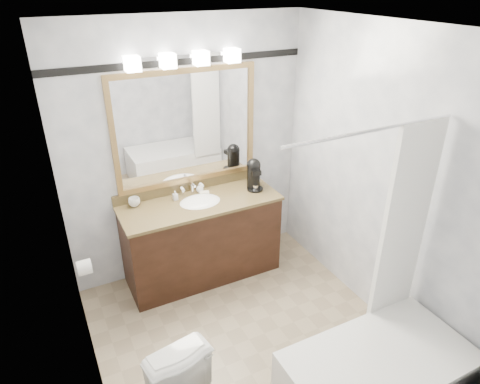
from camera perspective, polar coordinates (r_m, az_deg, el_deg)
name	(u,v)px	position (r m, az deg, el deg)	size (l,w,h in m)	color
room	(251,212)	(3.08, 1.45, -2.71)	(2.42, 2.62, 2.52)	gray
vanity	(202,237)	(4.29, -5.13, -6.05)	(1.53, 0.58, 0.97)	black
mirror	(186,128)	(4.06, -7.17, 8.47)	(1.40, 0.04, 1.10)	#A7814B
vanity_light_bar	(184,59)	(3.85, -7.44, 17.20)	(1.02, 0.14, 0.12)	silver
accent_stripe	(182,62)	(3.92, -7.75, 16.85)	(2.40, 0.01, 0.06)	black
bathtub	(378,370)	(3.42, 17.91, -21.63)	(1.30, 0.75, 1.96)	white
tp_roll	(84,267)	(3.66, -20.05, -9.42)	(0.12, 0.12, 0.11)	white
coffee_maker	(254,173)	(4.26, 1.85, 2.52)	(0.16, 0.20, 0.31)	black
cup_left	(134,202)	(4.09, -13.91, -1.30)	(0.11, 0.11, 0.08)	white
soap_bottle_a	(175,195)	(4.12, -8.64, -0.46)	(0.04, 0.04, 0.09)	white
soap_bottle_b	(200,188)	(4.24, -5.40, 0.57)	(0.07, 0.07, 0.09)	white
soap_bar	(204,193)	(4.21, -4.78, -0.13)	(0.09, 0.06, 0.03)	beige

